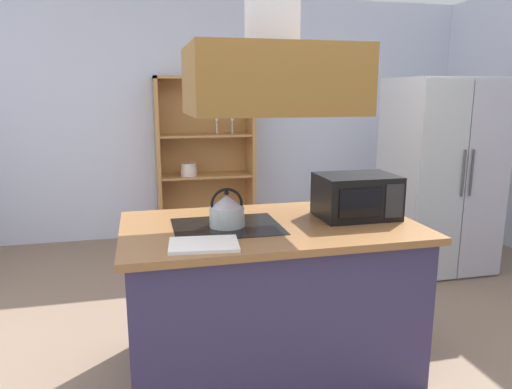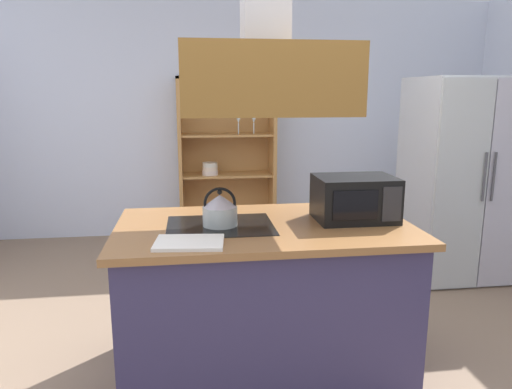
{
  "view_description": "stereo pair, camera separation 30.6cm",
  "coord_description": "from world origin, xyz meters",
  "px_view_note": "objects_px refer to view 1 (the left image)",
  "views": [
    {
      "loc": [
        -0.89,
        -2.55,
        1.64
      ],
      "look_at": [
        -0.19,
        0.36,
        1.0
      ],
      "focal_mm": 33.46,
      "sensor_mm": 36.0,
      "label": 1
    },
    {
      "loc": [
        -0.59,
        -2.6,
        1.64
      ],
      "look_at": [
        -0.19,
        0.36,
        1.0
      ],
      "focal_mm": 33.46,
      "sensor_mm": 36.0,
      "label": 2
    }
  ],
  "objects_px": {
    "refrigerator": "(439,176)",
    "kettle": "(227,211)",
    "microwave": "(356,196)",
    "dish_cabinet": "(205,168)",
    "cutting_board": "(204,245)"
  },
  "relations": [
    {
      "from": "refrigerator",
      "to": "kettle",
      "type": "distance_m",
      "value": 2.57
    },
    {
      "from": "dish_cabinet",
      "to": "microwave",
      "type": "height_order",
      "value": "dish_cabinet"
    },
    {
      "from": "kettle",
      "to": "microwave",
      "type": "relative_size",
      "value": 0.48
    },
    {
      "from": "dish_cabinet",
      "to": "cutting_board",
      "type": "height_order",
      "value": "dish_cabinet"
    },
    {
      "from": "kettle",
      "to": "dish_cabinet",
      "type": "bearing_deg",
      "value": 85.0
    },
    {
      "from": "kettle",
      "to": "microwave",
      "type": "xyz_separation_m",
      "value": [
        0.8,
        0.03,
        0.04
      ]
    },
    {
      "from": "dish_cabinet",
      "to": "kettle",
      "type": "height_order",
      "value": "dish_cabinet"
    },
    {
      "from": "kettle",
      "to": "microwave",
      "type": "bearing_deg",
      "value": 1.83
    },
    {
      "from": "dish_cabinet",
      "to": "microwave",
      "type": "xyz_separation_m",
      "value": [
        0.55,
        -2.75,
        0.23
      ]
    },
    {
      "from": "kettle",
      "to": "cutting_board",
      "type": "distance_m",
      "value": 0.37
    },
    {
      "from": "kettle",
      "to": "cutting_board",
      "type": "relative_size",
      "value": 0.65
    },
    {
      "from": "cutting_board",
      "to": "refrigerator",
      "type": "bearing_deg",
      "value": 33.6
    },
    {
      "from": "refrigerator",
      "to": "kettle",
      "type": "height_order",
      "value": "refrigerator"
    },
    {
      "from": "refrigerator",
      "to": "cutting_board",
      "type": "xyz_separation_m",
      "value": [
        -2.4,
        -1.6,
        0.02
      ]
    },
    {
      "from": "dish_cabinet",
      "to": "kettle",
      "type": "xyz_separation_m",
      "value": [
        -0.24,
        -2.77,
        0.19
      ]
    }
  ]
}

